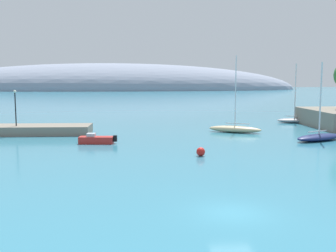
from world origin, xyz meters
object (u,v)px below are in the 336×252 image
sailboat_grey_near_shore (294,120)px  mooring_buoy_red (201,152)px  sailboat_sand_outer_mooring (235,129)px  sailboat_navy_mid_mooring (319,137)px  motorboat_red_foreground (96,140)px  harbor_lamp_post (15,104)px

sailboat_grey_near_shore → mooring_buoy_red: sailboat_grey_near_shore is taller
sailboat_sand_outer_mooring → mooring_buoy_red: bearing=92.8°
sailboat_navy_mid_mooring → mooring_buoy_red: size_ratio=11.01×
sailboat_navy_mid_mooring → motorboat_red_foreground: 27.19m
sailboat_navy_mid_mooring → harbor_lamp_post: sailboat_navy_mid_mooring is taller
sailboat_sand_outer_mooring → motorboat_red_foreground: (-18.64, -8.24, -0.11)m
sailboat_grey_near_shore → sailboat_navy_mid_mooring: sailboat_grey_near_shore is taller
sailboat_navy_mid_mooring → sailboat_sand_outer_mooring: 11.84m
sailboat_grey_near_shore → harbor_lamp_post: bearing=-154.6°
sailboat_navy_mid_mooring → motorboat_red_foreground: size_ratio=2.12×
sailboat_navy_mid_mooring → harbor_lamp_post: 39.70m
sailboat_sand_outer_mooring → mooring_buoy_red: (-7.55, -16.89, -0.12)m
sailboat_grey_near_shore → sailboat_navy_mid_mooring: bearing=-92.8°
sailboat_navy_mid_mooring → mooring_buoy_red: sailboat_navy_mid_mooring is taller
sailboat_grey_near_shore → sailboat_sand_outer_mooring: bearing=-128.6°
mooring_buoy_red → harbor_lamp_post: harbor_lamp_post is taller
motorboat_red_foreground → harbor_lamp_post: (-11.51, 8.07, 3.72)m
sailboat_grey_near_shore → sailboat_sand_outer_mooring: size_ratio=0.94×
sailboat_sand_outer_mooring → harbor_lamp_post: bearing=27.2°
sailboat_navy_mid_mooring → sailboat_sand_outer_mooring: sailboat_sand_outer_mooring is taller
mooring_buoy_red → sailboat_sand_outer_mooring: bearing=65.9°
motorboat_red_foreground → mooring_buoy_red: (11.09, -8.66, -0.02)m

